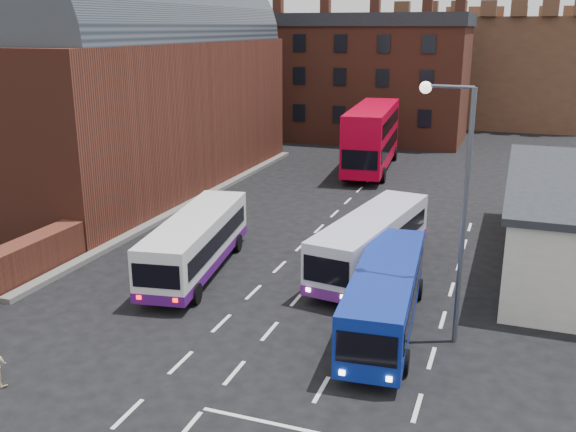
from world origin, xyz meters
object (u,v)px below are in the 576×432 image
(bus_white_outbound, at_px, (196,240))
(bus_white_inbound, at_px, (372,239))
(street_lamp, at_px, (457,192))
(bus_blue, at_px, (385,293))
(bus_red_double, at_px, (372,137))

(bus_white_outbound, xyz_separation_m, bus_white_inbound, (7.57, 2.80, 0.02))
(bus_white_inbound, height_order, street_lamp, street_lamp)
(bus_blue, height_order, street_lamp, street_lamp)
(bus_white_inbound, distance_m, bus_red_double, 22.13)
(bus_white_outbound, height_order, bus_red_double, bus_red_double)
(bus_white_inbound, bearing_deg, bus_blue, 116.10)
(bus_white_outbound, relative_size, street_lamp, 1.08)
(bus_white_inbound, relative_size, bus_red_double, 0.79)
(bus_white_inbound, xyz_separation_m, bus_red_double, (-4.85, 21.56, 1.09))
(bus_red_double, bearing_deg, bus_white_inbound, 97.68)
(bus_white_inbound, bearing_deg, bus_white_outbound, 28.99)
(bus_white_inbound, relative_size, bus_blue, 1.06)
(bus_white_outbound, height_order, street_lamp, street_lamp)
(bus_white_inbound, distance_m, bus_blue, 6.07)
(bus_white_outbound, xyz_separation_m, bus_red_double, (2.72, 24.36, 1.11))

